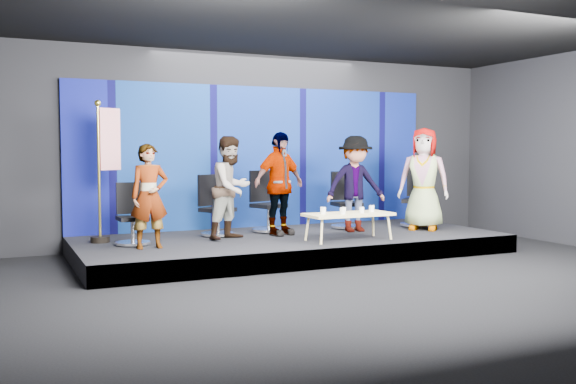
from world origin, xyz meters
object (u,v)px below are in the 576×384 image
panelist_b (231,188)px  chair_e (418,207)px  panelist_a (149,196)px  coffee_table (349,215)px  flag_stand (106,167)px  mug_e (372,208)px  chair_a (132,224)px  panelist_e (424,179)px  panelist_c (279,184)px  panelist_d (355,184)px  chair_b (215,216)px  mug_a (323,210)px  chair_c (267,212)px  mug_d (362,210)px  chair_d (345,210)px  mug_c (344,210)px  mug_b (343,211)px

panelist_b → chair_e: bearing=-26.1°
panelist_a → coffee_table: panelist_a is taller
panelist_a → flag_stand: 1.14m
mug_e → flag_stand: flag_stand is taller
chair_a → panelist_e: (5.13, -0.32, 0.60)m
chair_e → mug_e: size_ratio=10.97×
panelist_c → chair_a: bearing=164.3°
panelist_d → coffee_table: 1.20m
chair_e → panelist_e: size_ratio=0.62×
chair_a → chair_b: (1.46, 0.44, 0.03)m
panelist_a → mug_a: (2.63, -0.42, -0.27)m
chair_c → chair_e: (2.88, -0.45, 0.02)m
panelist_c → mug_d: 1.50m
panelist_e → mug_d: panelist_e is taller
chair_a → panelist_e: size_ratio=0.51×
mug_a → chair_d: bearing=48.9°
chair_c → mug_e: 1.93m
chair_a → mug_c: 3.32m
panelist_a → mug_d: (3.26, -0.53, -0.28)m
chair_c → mug_c: (0.76, -1.40, 0.12)m
panelist_c → chair_b: bearing=142.7°
chair_c → mug_a: size_ratio=10.21×
chair_d → mug_c: bearing=-114.2°
flag_stand → mug_a: bearing=-45.1°
panelist_c → panelist_e: size_ratio=0.95×
coffee_table → mug_a: size_ratio=13.56×
coffee_table → mug_e: size_ratio=13.83×
panelist_e → mug_e: panelist_e is taller
chair_a → chair_b: size_ratio=0.92×
panelist_d → flag_stand: bearing=179.4°
panelist_b → mug_b: size_ratio=16.39×
panelist_a → mug_b: bearing=-13.0°
mug_e → panelist_e: bearing=21.9°
chair_b → panelist_d: panelist_d is taller
mug_c → mug_d: size_ratio=0.89×
panelist_a → flag_stand: bearing=114.2°
chair_c → mug_b: size_ratio=10.62×
mug_d → flag_stand: bearing=158.2°
chair_b → mug_d: (1.96, -1.44, 0.15)m
mug_a → mug_e: bearing=-1.3°
mug_a → mug_c: (0.41, 0.07, -0.01)m
chair_e → mug_d: 2.22m
mug_e → mug_b: bearing=-167.0°
panelist_c → flag_stand: bearing=153.9°
mug_b → mug_d: (0.38, 0.05, -0.00)m
coffee_table → chair_e: bearing=27.0°
panelist_b → panelist_d: (2.30, 0.01, 0.01)m
flag_stand → panelist_b: bearing=-37.1°
panelist_c → coffee_table: panelist_c is taller
panelist_d → chair_e: 1.54m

